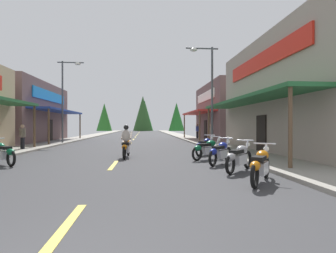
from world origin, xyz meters
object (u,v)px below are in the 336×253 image
(pedestrian_waiting, at_px, (23,136))
(motorcycle_parked_right_1, at_px, (239,157))
(motorcycle_parked_right_4, at_px, (205,146))
(motorcycle_parked_right_2, at_px, (221,152))
(pedestrian_browsing, at_px, (197,130))
(pedestrian_strolling, at_px, (211,133))
(rider_cruising_lead, at_px, (126,144))
(streetlamp_right, at_px, (207,83))
(streetlamp_left, at_px, (66,91))
(motorcycle_parked_left_2, at_px, (2,152))
(motorcycle_parked_right_3, at_px, (208,149))
(motorcycle_parked_right_0, at_px, (261,165))

(pedestrian_waiting, bearing_deg, motorcycle_parked_right_1, 85.50)
(motorcycle_parked_right_4, bearing_deg, motorcycle_parked_right_2, -143.45)
(pedestrian_browsing, xyz_separation_m, pedestrian_strolling, (-0.60, -8.57, -0.03))
(motorcycle_parked_right_1, bearing_deg, rider_cruising_lead, 85.36)
(streetlamp_right, bearing_deg, pedestrian_strolling, 71.22)
(streetlamp_left, height_order, motorcycle_parked_right_4, streetlamp_left)
(streetlamp_right, height_order, motorcycle_parked_left_2, streetlamp_right)
(streetlamp_left, bearing_deg, motorcycle_parked_right_1, -55.86)
(motorcycle_parked_right_2, relative_size, motorcycle_parked_right_4, 1.00)
(streetlamp_right, height_order, rider_cruising_lead, streetlamp_right)
(streetlamp_left, relative_size, motorcycle_parked_right_4, 4.03)
(motorcycle_parked_right_3, bearing_deg, rider_cruising_lead, 126.46)
(motorcycle_parked_right_3, relative_size, rider_cruising_lead, 0.83)
(streetlamp_left, bearing_deg, motorcycle_parked_right_0, -59.09)
(streetlamp_left, height_order, rider_cruising_lead, streetlamp_left)
(motorcycle_parked_right_1, distance_m, pedestrian_strolling, 12.20)
(motorcycle_parked_right_4, relative_size, motorcycle_parked_left_2, 1.02)
(rider_cruising_lead, height_order, pedestrian_strolling, pedestrian_strolling)
(motorcycle_parked_right_0, bearing_deg, streetlamp_left, 66.33)
(motorcycle_parked_right_4, height_order, motorcycle_parked_left_2, same)
(streetlamp_left, relative_size, pedestrian_browsing, 4.03)
(rider_cruising_lead, relative_size, pedestrian_strolling, 1.28)
(streetlamp_right, xyz_separation_m, pedestrian_waiting, (-11.52, -0.43, -3.41))
(motorcycle_parked_right_1, xyz_separation_m, motorcycle_parked_right_4, (0.01, 4.94, 0.00))
(motorcycle_parked_right_2, xyz_separation_m, pedestrian_browsing, (2.92, 18.88, 0.51))
(motorcycle_parked_right_0, xyz_separation_m, pedestrian_waiting, (-10.43, 9.94, 0.44))
(motorcycle_parked_right_4, relative_size, pedestrian_browsing, 1.00)
(motorcycle_parked_right_2, distance_m, pedestrian_strolling, 10.58)
(motorcycle_parked_right_0, height_order, pedestrian_strolling, pedestrian_strolling)
(motorcycle_parked_right_3, bearing_deg, pedestrian_waiting, 116.96)
(streetlamp_left, distance_m, motorcycle_parked_right_1, 17.70)
(motorcycle_parked_right_0, height_order, motorcycle_parked_right_2, same)
(motorcycle_parked_right_4, xyz_separation_m, pedestrian_strolling, (2.17, 7.06, 0.48))
(streetlamp_right, distance_m, pedestrian_browsing, 12.56)
(streetlamp_right, height_order, motorcycle_parked_right_0, streetlamp_right)
(pedestrian_browsing, distance_m, pedestrian_strolling, 8.59)
(streetlamp_right, relative_size, motorcycle_parked_right_1, 4.06)
(motorcycle_parked_right_4, height_order, pedestrian_strolling, pedestrian_strolling)
(motorcycle_parked_right_2, distance_m, pedestrian_browsing, 19.11)
(motorcycle_parked_right_2, bearing_deg, motorcycle_parked_right_1, -135.98)
(motorcycle_parked_right_3, xyz_separation_m, rider_cruising_lead, (-3.71, 1.12, 0.17))
(streetlamp_right, xyz_separation_m, pedestrian_browsing, (1.76, 11.98, -3.33))
(motorcycle_parked_right_3, distance_m, pedestrian_strolling, 9.22)
(rider_cruising_lead, bearing_deg, streetlamp_right, -45.78)
(motorcycle_parked_right_3, bearing_deg, pedestrian_strolling, 37.60)
(motorcycle_parked_right_2, height_order, motorcycle_parked_right_4, same)
(motorcycle_parked_right_0, xyz_separation_m, motorcycle_parked_right_4, (0.08, 6.72, 0.00))
(rider_cruising_lead, height_order, pedestrian_waiting, pedestrian_waiting)
(motorcycle_parked_right_2, xyz_separation_m, pedestrian_strolling, (2.31, 10.32, 0.48))
(pedestrian_browsing, bearing_deg, pedestrian_waiting, 24.67)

